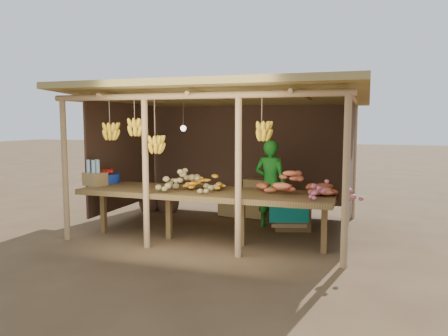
% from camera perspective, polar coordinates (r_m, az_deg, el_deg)
% --- Properties ---
extents(ground, '(60.00, 60.00, 0.00)m').
position_cam_1_polar(ground, '(7.70, 0.00, -7.79)').
color(ground, brown).
rests_on(ground, ground).
extents(stall_structure, '(4.70, 3.50, 2.43)m').
position_cam_1_polar(stall_structure, '(7.38, -0.46, 6.53)').
color(stall_structure, tan).
rests_on(stall_structure, ground).
extents(counter, '(3.90, 1.05, 0.80)m').
position_cam_1_polar(counter, '(6.67, -2.57, -3.49)').
color(counter, brown).
rests_on(counter, ground).
extents(potato_heap, '(1.07, 0.88, 0.36)m').
position_cam_1_polar(potato_heap, '(6.57, -5.17, -1.51)').
color(potato_heap, '#937E4C').
rests_on(potato_heap, counter).
extents(sweet_potato_heap, '(1.23, 0.86, 0.36)m').
position_cam_1_polar(sweet_potato_heap, '(6.35, 8.84, -1.82)').
color(sweet_potato_heap, '#C65933').
rests_on(sweet_potato_heap, counter).
extents(onion_heap, '(0.81, 0.51, 0.36)m').
position_cam_1_polar(onion_heap, '(6.04, 13.87, -2.37)').
color(onion_heap, '#AD545E').
rests_on(onion_heap, counter).
extents(banana_pile, '(0.68, 0.54, 0.35)m').
position_cam_1_polar(banana_pile, '(6.68, -2.67, -1.43)').
color(banana_pile, yellow).
rests_on(banana_pile, counter).
extents(tomato_basin, '(0.45, 0.45, 0.23)m').
position_cam_1_polar(tomato_basin, '(7.76, -15.06, -1.16)').
color(tomato_basin, navy).
rests_on(tomato_basin, counter).
extents(bottle_box, '(0.41, 0.37, 0.43)m').
position_cam_1_polar(bottle_box, '(7.47, -16.51, -0.95)').
color(bottle_box, olive).
rests_on(bottle_box, counter).
extents(vendor, '(0.61, 0.44, 1.54)m').
position_cam_1_polar(vendor, '(7.62, 6.07, -2.07)').
color(vendor, '#1B7B1E').
rests_on(vendor, ground).
extents(tarp_crate, '(0.79, 0.73, 0.78)m').
position_cam_1_polar(tarp_crate, '(7.64, 8.84, -5.49)').
color(tarp_crate, brown).
rests_on(tarp_crate, ground).
extents(carton_stack, '(1.04, 0.46, 0.74)m').
position_cam_1_polar(carton_stack, '(8.45, 3.35, -4.29)').
color(carton_stack, olive).
rests_on(carton_stack, ground).
extents(burlap_sacks, '(0.87, 0.46, 0.62)m').
position_cam_1_polar(burlap_sacks, '(9.10, -8.52, -3.97)').
color(burlap_sacks, '#4A3022').
rests_on(burlap_sacks, ground).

